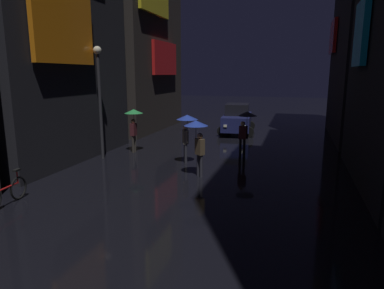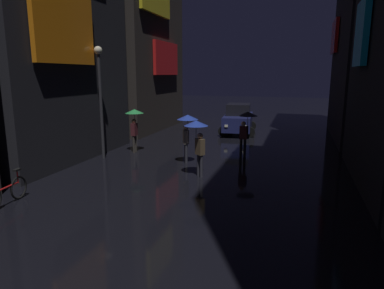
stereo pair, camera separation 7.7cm
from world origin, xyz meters
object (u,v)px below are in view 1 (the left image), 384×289
pedestrian_near_crossing_blue (197,133)px  pedestrian_far_right_black (246,121)px  pedestrian_foreground_right_green (134,119)px  pedestrian_midstreet_left_blue (187,125)px  bicycle_parked_at_storefront (6,193)px  streetlamp_left_far (99,89)px  car_distant (237,119)px

pedestrian_near_crossing_blue → pedestrian_far_right_black: size_ratio=1.00×
pedestrian_near_crossing_blue → pedestrian_foreground_right_green: (-4.11, 3.03, 0.00)m
pedestrian_foreground_right_green → pedestrian_far_right_black: same height
pedestrian_midstreet_left_blue → bicycle_parked_at_storefront: (-3.56, -6.19, -1.28)m
bicycle_parked_at_storefront → streetlamp_left_far: (-0.40, 5.91, 2.77)m
pedestrian_foreground_right_green → pedestrian_midstreet_left_blue: same height
pedestrian_midstreet_left_blue → bicycle_parked_at_storefront: size_ratio=1.17×
pedestrian_midstreet_left_blue → pedestrian_far_right_black: bearing=41.3°
pedestrian_near_crossing_blue → streetlamp_left_far: 5.32m
streetlamp_left_far → car_distant: bearing=61.2°
pedestrian_near_crossing_blue → pedestrian_midstreet_left_blue: bearing=119.6°
bicycle_parked_at_storefront → car_distant: size_ratio=0.42×
bicycle_parked_at_storefront → streetlamp_left_far: streetlamp_left_far is taller
pedestrian_near_crossing_blue → pedestrian_foreground_right_green: same height
pedestrian_foreground_right_green → streetlamp_left_far: streetlamp_left_far is taller
pedestrian_near_crossing_blue → pedestrian_midstreet_left_blue: same height
pedestrian_near_crossing_blue → pedestrian_far_right_black: (1.27, 3.63, 0.00)m
pedestrian_near_crossing_blue → bicycle_parked_at_storefront: size_ratio=1.17×
pedestrian_midstreet_left_blue → bicycle_parked_at_storefront: bearing=-119.9°
car_distant → streetlamp_left_far: streetlamp_left_far is taller
pedestrian_far_right_black → streetlamp_left_far: bearing=-160.2°
pedestrian_far_right_black → car_distant: pedestrian_far_right_black is taller
pedestrian_near_crossing_blue → pedestrian_midstreet_left_blue: (-0.95, 1.68, 0.00)m
pedestrian_far_right_black → pedestrian_midstreet_left_blue: size_ratio=1.00×
streetlamp_left_far → bicycle_parked_at_storefront: bearing=-86.1°
pedestrian_foreground_right_green → car_distant: size_ratio=0.50×
streetlamp_left_far → pedestrian_near_crossing_blue: bearing=-16.0°
pedestrian_foreground_right_green → pedestrian_midstreet_left_blue: size_ratio=1.00×
pedestrian_near_crossing_blue → streetlamp_left_far: streetlamp_left_far is taller
streetlamp_left_far → pedestrian_foreground_right_green: bearing=63.9°
pedestrian_far_right_black → pedestrian_near_crossing_blue: bearing=-109.3°
bicycle_parked_at_storefront → pedestrian_midstreet_left_blue: bearing=60.1°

